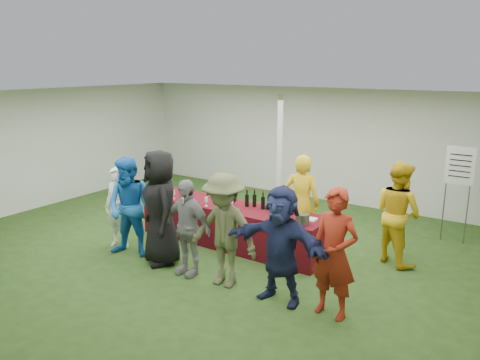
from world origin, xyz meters
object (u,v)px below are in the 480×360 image
Objects in this scene: wine_list_sign at (459,173)px; customer_6 at (334,253)px; serving_table at (231,225)px; customer_3 at (187,227)px; customer_2 at (161,207)px; customer_0 at (118,208)px; staff_back at (398,213)px; customer_1 at (130,208)px; staff_pourer at (302,203)px; customer_5 at (281,245)px; dump_bucket at (302,219)px; customer_4 at (224,230)px.

wine_list_sign is 1.04× the size of customer_6.
serving_table is 1.44m from customer_3.
customer_2 is 0.67m from customer_3.
wine_list_sign is 1.22× the size of customer_0.
customer_1 is (-3.85, -2.25, 0.00)m from staff_back.
staff_pourer is (1.18, 0.47, 0.49)m from serving_table.
customer_2 is at bearing 172.69° from customer_3.
staff_pourer reaches higher than customer_1.
dump_bucket is at bearing 102.95° from customer_5.
staff_back is 4.81m from customer_0.
serving_table is 1.83m from customer_1.
staff_pourer reaches higher than customer_6.
staff_pourer is 1.01× the size of staff_back.
staff_pourer is 1.90m from customer_5.
customer_6 is (4.14, -0.09, 0.13)m from customer_0.
customer_5 is at bearing -12.27° from customer_0.
wine_list_sign is (1.80, 2.66, 0.48)m from dump_bucket.
customer_3 is (0.14, -1.38, 0.39)m from serving_table.
staff_pourer is at bearing 45.44° from staff_back.
customer_6 is (-0.19, -2.19, 0.01)m from staff_back.
customer_1 is 1.27m from customer_3.
staff_pourer is at bearing 117.50° from dump_bucket.
staff_back is 1.12× the size of customer_3.
staff_pourer is (-0.36, 0.69, 0.03)m from dump_bucket.
staff_pourer reaches higher than customer_5.
dump_bucket is 0.13× the size of customer_1.
customer_2 reaches higher than customer_3.
customer_5 is at bearing 0.27° from customer_4.
serving_table is 2.90m from staff_back.
staff_pourer is at bearing 20.84° from customer_0.
dump_bucket is 0.78m from staff_pourer.
staff_back is at bearing 15.81° from customer_0.
customer_6 is at bearing 116.65° from staff_pourer.
customer_2 is 2.28m from customer_5.
wine_list_sign is at bearing -82.24° from staff_back.
customer_6 is at bearing 115.05° from staff_back.
dump_bucket is 0.15× the size of customer_0.
staff_pourer reaches higher than customer_3.
customer_6 is (1.69, 0.08, 0.01)m from customer_4.
serving_table is 1.62m from dump_bucket.
customer_1 is at bearing 27.49° from staff_pourer.
serving_table is 2.09× the size of customer_1.
customer_0 is 2.46m from customer_4.
customer_1 is 0.64m from customer_2.
customer_0 is at bearing 55.77° from staff_back.
staff_pourer reaches higher than staff_back.
customer_1 reaches higher than customer_3.
customer_5 is (2.90, 0.02, -0.03)m from customer_1.
customer_1 is (0.48, -0.15, 0.12)m from customer_0.
customer_4 is at bearing -172.92° from customer_6.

